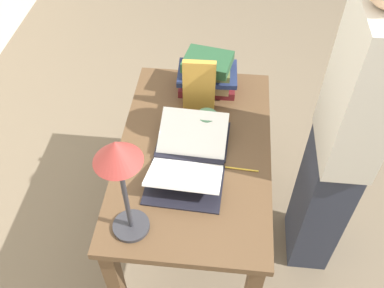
% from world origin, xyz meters
% --- Properties ---
extents(ground_plane, '(12.00, 12.00, 0.00)m').
position_xyz_m(ground_plane, '(0.00, 0.00, 0.00)').
color(ground_plane, '#70604C').
extents(reading_desk, '(1.12, 0.68, 0.73)m').
position_xyz_m(reading_desk, '(0.00, 0.00, 0.61)').
color(reading_desk, brown).
rests_on(reading_desk, ground_plane).
extents(open_book, '(0.53, 0.34, 0.10)m').
position_xyz_m(open_book, '(-0.07, 0.02, 0.76)').
color(open_book, black).
rests_on(open_book, reading_desk).
extents(book_stack_tall, '(0.22, 0.30, 0.20)m').
position_xyz_m(book_stack_tall, '(0.41, -0.02, 0.83)').
color(book_stack_tall, maroon).
rests_on(book_stack_tall, reading_desk).
extents(book_standing_upright, '(0.03, 0.15, 0.28)m').
position_xyz_m(book_standing_upright, '(0.27, 0.01, 0.87)').
color(book_standing_upright, '#BC8933').
rests_on(book_standing_upright, reading_desk).
extents(reading_lamp, '(0.16, 0.16, 0.49)m').
position_xyz_m(reading_lamp, '(-0.43, 0.20, 1.11)').
color(reading_lamp, '#2D2D33').
rests_on(reading_lamp, reading_desk).
extents(coffee_mug, '(0.09, 0.11, 0.08)m').
position_xyz_m(coffee_mug, '(0.14, -0.04, 0.77)').
color(coffee_mug, '#4C7F5B').
rests_on(coffee_mug, reading_desk).
extents(pencil, '(0.02, 0.15, 0.01)m').
position_xyz_m(pencil, '(-0.10, -0.21, 0.73)').
color(pencil, gold).
rests_on(pencil, reading_desk).
extents(person_reader, '(0.36, 0.22, 1.66)m').
position_xyz_m(person_reader, '(-0.00, -0.62, 0.82)').
color(person_reader, '#2D3342').
rests_on(person_reader, ground_plane).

